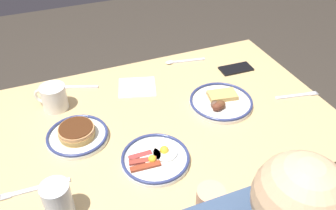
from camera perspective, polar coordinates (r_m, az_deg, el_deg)
The scene contains 12 objects.
dining_table at distance 1.37m, azimuth -0.52°, elevation -4.45°, with size 1.25×0.83×0.72m.
plate_near_main at distance 1.39m, azimuth 8.48°, elevation 0.52°, with size 0.25×0.25×0.05m.
plate_center_pancakes at distance 1.15m, azimuth -2.03°, elevation -8.56°, with size 0.22×0.22×0.04m.
plate_far_companion at distance 1.26m, azimuth -14.36°, elevation -4.61°, with size 0.21×0.21×0.05m.
coffee_mug at distance 1.40m, azimuth -17.89°, elevation 1.19°, with size 0.12×0.09×0.10m.
drinking_glass at distance 1.03m, azimuth -17.18°, elevation -14.70°, with size 0.08×0.08×0.12m.
cell_phone at distance 1.61m, azimuth 10.85°, elevation 5.74°, with size 0.14×0.07×0.01m, color black.
paper_napkin at distance 1.48m, azimuth -4.97°, elevation 2.86°, with size 0.15×0.14×0.00m, color white.
fork_near at distance 1.51m, azimuth 19.98°, elevation 1.43°, with size 0.18×0.05×0.01m.
fork_far at distance 1.15m, azimuth -20.55°, elevation -12.47°, with size 0.20×0.02×0.01m.
butter_knife at distance 1.52m, azimuth -15.19°, elevation 2.79°, with size 0.21×0.09×0.01m.
tea_spoon at distance 1.64m, azimuth 1.87°, elevation 7.01°, with size 0.18×0.05×0.01m.
Camera 1 is at (0.37, 0.94, 1.57)m, focal length 37.99 mm.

